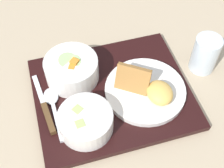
% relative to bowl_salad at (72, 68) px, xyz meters
% --- Properties ---
extents(ground_plane, '(4.00, 4.00, 0.00)m').
position_rel_bowl_salad_xyz_m(ground_plane, '(0.07, -0.08, -0.05)').
color(ground_plane, tan).
extents(serving_tray, '(0.42, 0.37, 0.02)m').
position_rel_bowl_salad_xyz_m(serving_tray, '(0.07, -0.08, -0.04)').
color(serving_tray, black).
rests_on(serving_tray, ground_plane).
extents(bowl_salad, '(0.13, 0.13, 0.07)m').
position_rel_bowl_salad_xyz_m(bowl_salad, '(0.00, 0.00, 0.00)').
color(bowl_salad, white).
rests_on(bowl_salad, serving_tray).
extents(bowl_soup, '(0.12, 0.12, 0.05)m').
position_rel_bowl_salad_xyz_m(bowl_soup, '(-0.02, -0.15, -0.00)').
color(bowl_soup, white).
rests_on(bowl_soup, serving_tray).
extents(plate_main, '(0.20, 0.20, 0.08)m').
position_rel_bowl_salad_xyz_m(plate_main, '(0.15, -0.12, -0.02)').
color(plate_main, white).
rests_on(plate_main, serving_tray).
extents(knife, '(0.02, 0.18, 0.01)m').
position_rel_bowl_salad_xyz_m(knife, '(-0.09, -0.08, -0.03)').
color(knife, silver).
rests_on(knife, serving_tray).
extents(spoon, '(0.04, 0.15, 0.01)m').
position_rel_bowl_salad_xyz_m(spoon, '(-0.07, -0.06, -0.03)').
color(spoon, silver).
rests_on(spoon, serving_tray).
extents(glass_water, '(0.07, 0.07, 0.10)m').
position_rel_bowl_salad_xyz_m(glass_water, '(0.33, -0.10, -0.01)').
color(glass_water, silver).
rests_on(glass_water, ground_plane).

